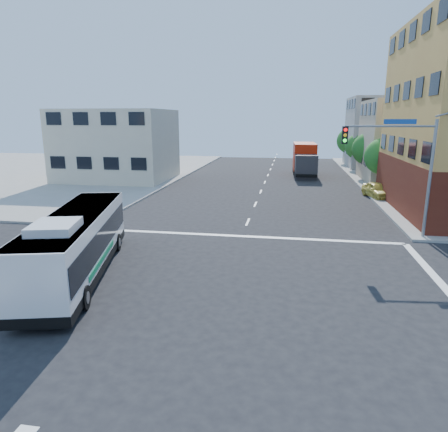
# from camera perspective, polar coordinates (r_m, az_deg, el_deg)

# --- Properties ---
(ground) EXTENTS (120.00, 120.00, 0.00)m
(ground) POSITION_cam_1_polar(r_m,az_deg,el_deg) (15.75, -1.81, -12.75)
(ground) COLOR black
(ground) RESTS_ON ground
(sidewalk_nw) EXTENTS (50.00, 50.00, 0.15)m
(sidewalk_nw) POSITION_cam_1_polar(r_m,az_deg,el_deg) (62.13, -28.23, 5.73)
(sidewalk_nw) COLOR gray
(sidewalk_nw) RESTS_ON ground
(building_east_near) EXTENTS (12.06, 10.06, 9.00)m
(building_east_near) POSITION_cam_1_polar(r_m,az_deg,el_deg) (49.92, 26.35, 9.48)
(building_east_near) COLOR tan
(building_east_near) RESTS_ON ground
(building_east_far) EXTENTS (12.06, 10.06, 10.00)m
(building_east_far) POSITION_cam_1_polar(r_m,az_deg,el_deg) (63.43, 22.82, 10.91)
(building_east_far) COLOR #A5A5A0
(building_east_far) RESTS_ON ground
(building_west) EXTENTS (12.06, 10.06, 8.00)m
(building_west) POSITION_cam_1_polar(r_m,az_deg,el_deg) (48.17, -15.06, 9.72)
(building_west) COLOR #C0B79F
(building_west) RESTS_ON ground
(signal_mast_ne) EXTENTS (7.91, 1.13, 8.07)m
(signal_mast_ne) POSITION_cam_1_polar(r_m,az_deg,el_deg) (25.31, 24.06, 7.95)
(signal_mast_ne) COLOR gray
(signal_mast_ne) RESTS_ON ground
(street_tree_a) EXTENTS (3.60, 3.60, 5.53)m
(street_tree_a) POSITION_cam_1_polar(r_m,az_deg,el_deg) (42.86, 21.94, 8.19)
(street_tree_a) COLOR #382514
(street_tree_a) RESTS_ON ground
(street_tree_b) EXTENTS (3.80, 3.80, 5.79)m
(street_tree_b) POSITION_cam_1_polar(r_m,az_deg,el_deg) (50.67, 20.08, 9.25)
(street_tree_b) COLOR #382514
(street_tree_b) RESTS_ON ground
(street_tree_c) EXTENTS (3.40, 3.40, 5.29)m
(street_tree_c) POSITION_cam_1_polar(r_m,az_deg,el_deg) (58.56, 18.67, 9.58)
(street_tree_c) COLOR #382514
(street_tree_c) RESTS_ON ground
(street_tree_d) EXTENTS (4.00, 4.00, 6.03)m
(street_tree_d) POSITION_cam_1_polar(r_m,az_deg,el_deg) (66.44, 17.64, 10.44)
(street_tree_d) COLOR #382514
(street_tree_d) RESTS_ON ground
(transit_bus) EXTENTS (4.88, 11.09, 3.21)m
(transit_bus) POSITION_cam_1_polar(r_m,az_deg,el_deg) (19.22, -20.18, -3.61)
(transit_bus) COLOR black
(transit_bus) RESTS_ON ground
(box_truck) EXTENTS (2.86, 8.94, 3.99)m
(box_truck) POSITION_cam_1_polar(r_m,az_deg,el_deg) (51.28, 11.44, 7.81)
(box_truck) COLOR #2A2A2F
(box_truck) RESTS_ON ground
(parked_car) EXTENTS (2.49, 4.38, 1.40)m
(parked_car) POSITION_cam_1_polar(r_m,az_deg,el_deg) (38.78, 21.06, 3.47)
(parked_car) COLOR gold
(parked_car) RESTS_ON ground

